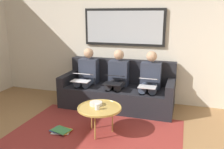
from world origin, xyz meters
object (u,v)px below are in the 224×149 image
at_px(coffee_table, 100,108).
at_px(person_middle, 117,77).
at_px(laptop_silver, 148,82).
at_px(couch, 118,91).
at_px(bowl, 96,104).
at_px(framed_mirror, 124,27).
at_px(laptop_white, 82,77).
at_px(person_right, 87,75).
at_px(person_left, 150,80).
at_px(laptop_black, 114,79).
at_px(magazine_stack, 61,131).
at_px(cup, 97,107).

bearing_deg(coffee_table, person_middle, -87.42).
bearing_deg(laptop_silver, couch, -25.86).
height_order(laptop_silver, person_middle, person_middle).
bearing_deg(bowl, person_middle, -91.72).
relative_size(framed_mirror, laptop_white, 4.79).
bearing_deg(person_right, person_left, 180.00).
distance_m(laptop_black, person_right, 0.68).
relative_size(bowl, person_right, 0.17).
distance_m(framed_mirror, bowl, 1.88).
height_order(person_left, magazine_stack, person_left).
bearing_deg(laptop_silver, laptop_black, -0.36).
height_order(framed_mirror, magazine_stack, framed_mirror).
bearing_deg(laptop_silver, person_left, -90.00).
bearing_deg(magazine_stack, laptop_white, -84.68).
bearing_deg(laptop_black, framed_mirror, -90.00).
distance_m(bowl, person_right, 1.25).
height_order(laptop_black, laptop_white, laptop_black).
bearing_deg(laptop_silver, person_right, -10.68).
xyz_separation_m(couch, bowl, (0.03, 1.15, 0.15)).
bearing_deg(magazine_stack, bowl, -156.25).
xyz_separation_m(couch, person_right, (0.64, 0.07, 0.30)).
bearing_deg(cup, laptop_black, -87.19).
bearing_deg(bowl, coffee_table, 140.58).
xyz_separation_m(laptop_silver, magazine_stack, (1.18, 1.06, -0.60)).
relative_size(framed_mirror, coffee_table, 2.50).
relative_size(cup, person_left, 0.08).
bearing_deg(framed_mirror, person_right, 35.52).
distance_m(person_left, laptop_white, 1.30).
relative_size(couch, magazine_stack, 6.52).
distance_m(framed_mirror, coffee_table, 1.96).
bearing_deg(laptop_silver, bowl, 51.26).
xyz_separation_m(laptop_silver, person_middle, (0.64, -0.24, -0.02)).
bearing_deg(laptop_white, person_right, -90.00).
relative_size(cup, laptop_black, 0.24).
xyz_separation_m(framed_mirror, person_right, (0.64, 0.46, -0.94)).
xyz_separation_m(coffee_table, person_left, (-0.59, -1.15, 0.19)).
distance_m(person_left, person_middle, 0.64).
relative_size(person_middle, laptop_white, 3.25).
xyz_separation_m(framed_mirror, magazine_stack, (0.54, 1.76, -1.52)).
bearing_deg(laptop_white, couch, -153.89).
height_order(couch, bowl, couch).
relative_size(coffee_table, laptop_silver, 1.91).
bearing_deg(person_middle, cup, 92.27).
height_order(bowl, laptop_silver, laptop_silver).
distance_m(framed_mirror, laptop_white, 1.33).
bearing_deg(laptop_black, person_middle, -90.00).
height_order(person_middle, person_right, same).
bearing_deg(couch, laptop_black, 90.00).
bearing_deg(person_left, laptop_white, 10.84).
bearing_deg(person_right, bowl, 119.37).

